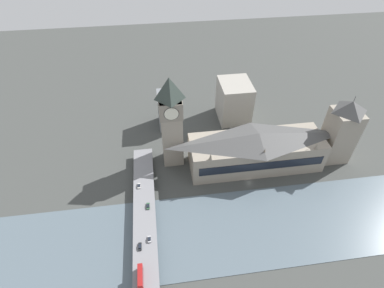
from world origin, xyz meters
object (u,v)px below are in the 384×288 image
at_px(car_northbound_tail, 149,239).
at_px(car_southbound_mid, 148,206).
at_px(parliament_hall, 256,150).
at_px(clock_tower, 171,120).
at_px(victoria_tower, 341,131).
at_px(car_northbound_lead, 139,186).
at_px(car_southbound_lead, 140,246).
at_px(road_bridge, 145,235).
at_px(double_decker_bus_mid, 140,276).

bearing_deg(car_northbound_tail, car_southbound_mid, 0.34).
relative_size(parliament_hall, car_southbound_mid, 20.03).
relative_size(clock_tower, victoria_tower, 1.28).
bearing_deg(victoria_tower, car_northbound_lead, 96.11).
relative_size(car_northbound_tail, car_southbound_mid, 0.86).
distance_m(car_southbound_lead, car_southbound_mid, 26.33).
relative_size(parliament_hall, road_bridge, 0.65).
bearing_deg(double_decker_bus_mid, car_northbound_tail, -13.09).
xyz_separation_m(clock_tower, road_bridge, (-62.49, 21.46, -31.31)).
xyz_separation_m(clock_tower, car_northbound_tail, (-66.36, 18.97, -29.47)).
bearing_deg(car_northbound_lead, victoria_tower, -83.89).
xyz_separation_m(car_northbound_tail, car_southbound_lead, (-3.64, 5.16, -0.06)).
distance_m(clock_tower, victoria_tower, 116.13).
bearing_deg(car_southbound_mid, car_southbound_lead, 168.99).
xyz_separation_m(clock_tower, victoria_tower, (-12.64, -114.82, -12.01)).
xyz_separation_m(double_decker_bus_mid, car_southbound_mid, (43.06, -4.72, -2.12)).
distance_m(car_northbound_tail, car_southbound_lead, 6.31).
height_order(victoria_tower, car_southbound_lead, victoria_tower).
height_order(road_bridge, car_northbound_lead, car_northbound_lead).
distance_m(parliament_hall, car_northbound_lead, 82.51).
relative_size(double_decker_bus_mid, car_northbound_tail, 2.96).
xyz_separation_m(double_decker_bus_mid, car_northbound_tail, (20.85, -4.85, -2.04)).
bearing_deg(clock_tower, car_southbound_lead, 160.98).
bearing_deg(car_southbound_lead, clock_tower, -19.02).
xyz_separation_m(victoria_tower, double_decker_bus_mid, (-74.57, 138.64, -15.42)).
bearing_deg(road_bridge, victoria_tower, -69.91).
height_order(road_bridge, double_decker_bus_mid, double_decker_bus_mid).
bearing_deg(car_northbound_lead, car_southbound_lead, -179.66).
bearing_deg(parliament_hall, road_bridge, 122.59).
bearing_deg(clock_tower, road_bridge, 161.05).
relative_size(clock_tower, car_southbound_mid, 14.75).
bearing_deg(clock_tower, victoria_tower, -96.28).
distance_m(parliament_hall, victoria_tower, 59.23).
distance_m(parliament_hall, double_decker_bus_mid, 109.64).
bearing_deg(road_bridge, clock_tower, -18.95).
height_order(clock_tower, car_northbound_lead, clock_tower).
relative_size(car_northbound_tail, car_southbound_lead, 0.86).
xyz_separation_m(victoria_tower, car_northbound_tail, (-53.71, 133.79, -17.46)).
height_order(parliament_hall, car_northbound_lead, parliament_hall).
relative_size(car_southbound_lead, car_southbound_mid, 0.99).
xyz_separation_m(parliament_hall, car_southbound_mid, (-31.45, 75.52, -7.67)).
relative_size(parliament_hall, victoria_tower, 1.74).
bearing_deg(double_decker_bus_mid, parliament_hall, -47.12).
distance_m(car_northbound_lead, car_southbound_mid, 17.43).
bearing_deg(road_bridge, car_southbound_lead, 160.39).
xyz_separation_m(clock_tower, double_decker_bus_mid, (-87.21, 23.82, -27.43)).
xyz_separation_m(victoria_tower, car_northbound_lead, (-14.89, 139.20, -17.55)).
xyz_separation_m(car_northbound_lead, car_southbound_lead, (-42.46, -0.25, 0.03)).
height_order(car_southbound_lead, car_southbound_mid, car_southbound_lead).
height_order(double_decker_bus_mid, car_northbound_tail, double_decker_bus_mid).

